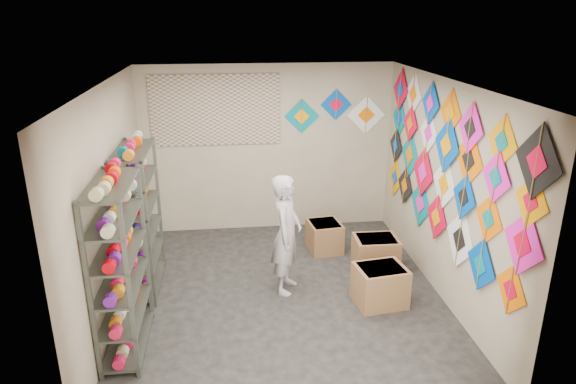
{
  "coord_description": "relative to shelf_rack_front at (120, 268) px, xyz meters",
  "views": [
    {
      "loc": [
        -0.62,
        -5.74,
        3.46
      ],
      "look_at": [
        0.1,
        0.3,
        1.3
      ],
      "focal_mm": 32.0,
      "sensor_mm": 36.0,
      "label": 1
    }
  ],
  "objects": [
    {
      "name": "carton_c",
      "position": [
        2.55,
        2.09,
        -0.72
      ],
      "size": [
        0.53,
        0.57,
        0.45
      ],
      "primitive_type": "cube",
      "rotation": [
        0.0,
        0.0,
        0.12
      ],
      "color": "#986C42",
      "rests_on": "ground"
    },
    {
      "name": "shelf_rack_back",
      "position": [
        0.0,
        1.3,
        0.0
      ],
      "size": [
        0.4,
        1.1,
        1.9
      ],
      "primitive_type": "cube",
      "color": "#4C5147",
      "rests_on": "ground"
    },
    {
      "name": "room_walls",
      "position": [
        1.78,
        0.85,
        0.69
      ],
      "size": [
        4.5,
        4.5,
        4.5
      ],
      "color": "tan",
      "rests_on": "ground"
    },
    {
      "name": "carton_b",
      "position": [
        3.14,
        1.38,
        -0.71
      ],
      "size": [
        0.6,
        0.5,
        0.49
      ],
      "primitive_type": "cube",
      "rotation": [
        0.0,
        0.0,
        -0.02
      ],
      "color": "#986C42",
      "rests_on": "ground"
    },
    {
      "name": "shopkeeper",
      "position": [
        1.84,
        1.01,
        -0.17
      ],
      "size": [
        0.79,
        0.72,
        1.57
      ],
      "primitive_type": "imported",
      "rotation": [
        0.0,
        0.0,
        1.25
      ],
      "color": "beige",
      "rests_on": "ground"
    },
    {
      "name": "ground",
      "position": [
        1.78,
        0.85,
        -0.95
      ],
      "size": [
        4.5,
        4.5,
        0.0
      ],
      "primitive_type": "plane",
      "color": "black"
    },
    {
      "name": "shelf_rack_front",
      "position": [
        0.0,
        0.0,
        0.0
      ],
      "size": [
        0.4,
        1.1,
        1.9
      ],
      "primitive_type": "cube",
      "color": "#4C5147",
      "rests_on": "ground"
    },
    {
      "name": "back_wall_kites",
      "position": [
        2.9,
        3.09,
        0.97
      ],
      "size": [
        1.64,
        0.02,
        0.74
      ],
      "color": "#007B8B",
      "rests_on": "room_walls"
    },
    {
      "name": "carton_a",
      "position": [
        2.95,
        0.53,
        -0.7
      ],
      "size": [
        0.66,
        0.57,
        0.5
      ],
      "primitive_type": "cube",
      "rotation": [
        0.0,
        0.0,
        0.14
      ],
      "color": "#986C42",
      "rests_on": "ground"
    },
    {
      "name": "kite_wall_display",
      "position": [
        3.76,
        0.87,
        0.69
      ],
      "size": [
        0.05,
        4.26,
        2.07
      ],
      "color": "#FF6F01",
      "rests_on": "room_walls"
    },
    {
      "name": "string_spools",
      "position": [
        -0.0,
        0.65,
        0.1
      ],
      "size": [
        0.12,
        2.36,
        0.12
      ],
      "color": "#E91447",
      "rests_on": "ground"
    },
    {
      "name": "poster",
      "position": [
        0.98,
        3.08,
        1.05
      ],
      "size": [
        2.0,
        0.01,
        1.1
      ],
      "primitive_type": "cube",
      "color": "#624494",
      "rests_on": "room_walls"
    }
  ]
}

